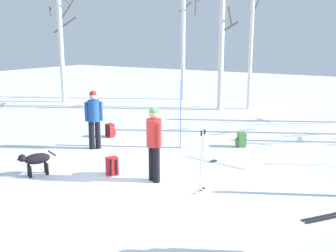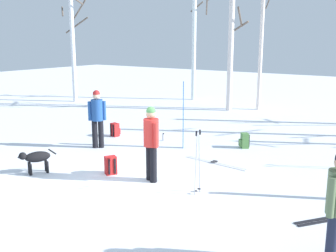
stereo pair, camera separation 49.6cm
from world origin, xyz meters
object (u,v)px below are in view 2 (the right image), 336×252
at_px(ski_poles_0, 198,160).
at_px(birch_tree_3, 261,32).
at_px(dog, 36,158).
at_px(backpack_2, 111,165).
at_px(ski_pair_lying_0, 216,163).
at_px(water_bottle_0, 163,137).
at_px(backpack_1, 244,141).
at_px(birch_tree_1, 194,34).
at_px(ski_pair_lying_1, 336,218).
at_px(birch_tree_0, 73,40).
at_px(backpack_0, 115,130).
at_px(ski_pair_planted_1, 183,115).
at_px(person_2, 151,139).
at_px(birch_tree_2, 231,39).
at_px(person_0, 97,115).

xyz_separation_m(ski_poles_0, birch_tree_3, (-2.89, 10.31, 2.73)).
distance_m(dog, backpack_2, 1.80).
height_order(ski_pair_lying_0, water_bottle_0, water_bottle_0).
bearing_deg(water_bottle_0, ski_poles_0, -45.47).
xyz_separation_m(backpack_1, backpack_2, (-1.65, -4.00, 0.00)).
height_order(water_bottle_0, birch_tree_1, birch_tree_1).
bearing_deg(ski_pair_lying_1, birch_tree_0, 154.27).
distance_m(backpack_0, backpack_1, 4.27).
bearing_deg(ski_pair_lying_1, backpack_2, -174.01).
distance_m(ski_pair_planted_1, birch_tree_3, 7.93).
distance_m(ski_pair_lying_1, backpack_2, 5.03).
relative_size(person_2, birch_tree_0, 0.29).
bearing_deg(dog, birch_tree_3, 85.38).
bearing_deg(birch_tree_1, birch_tree_0, -139.29).
relative_size(ski_poles_0, birch_tree_3, 0.20).
height_order(dog, birch_tree_1, birch_tree_1).
height_order(ski_poles_0, birch_tree_2, birch_tree_2).
distance_m(backpack_2, birch_tree_1, 12.68).
height_order(person_2, ski_poles_0, person_2).
relative_size(ski_pair_lying_1, birch_tree_3, 0.22).
bearing_deg(backpack_2, person_2, 9.78).
height_order(ski_pair_lying_0, birch_tree_1, birch_tree_1).
height_order(ski_pair_lying_1, water_bottle_0, water_bottle_0).
relative_size(backpack_2, birch_tree_3, 0.07).
xyz_separation_m(ski_pair_lying_0, birch_tree_1, (-6.24, 9.20, 3.39)).
height_order(ski_poles_0, birch_tree_0, birch_tree_0).
height_order(person_2, birch_tree_3, birch_tree_3).
height_order(ski_pair_planted_1, birch_tree_0, birch_tree_0).
xyz_separation_m(person_0, water_bottle_0, (1.13, 1.75, -0.86)).
distance_m(backpack_0, birch_tree_3, 8.43).
bearing_deg(ski_pair_lying_0, birch_tree_2, 113.90).
height_order(ski_poles_0, birch_tree_3, birch_tree_3).
height_order(ski_poles_0, water_bottle_0, ski_poles_0).
bearing_deg(backpack_0, birch_tree_0, 146.46).
height_order(person_0, ski_pair_lying_0, person_0).
height_order(water_bottle_0, birch_tree_3, birch_tree_3).
xyz_separation_m(dog, birch_tree_1, (-3.09, 12.37, 3.01)).
distance_m(backpack_2, birch_tree_2, 10.04).
xyz_separation_m(dog, birch_tree_3, (0.92, 11.43, 3.07)).
bearing_deg(birch_tree_2, backpack_0, -97.85).
bearing_deg(person_2, person_0, 155.57).
distance_m(person_2, dog, 2.89).
bearing_deg(birch_tree_2, dog, -89.60).
bearing_deg(backpack_0, birch_tree_2, 82.15).
bearing_deg(birch_tree_2, birch_tree_1, 147.66).
bearing_deg(backpack_2, person_0, 141.15).
xyz_separation_m(person_2, water_bottle_0, (-1.88, 3.12, -0.86)).
bearing_deg(ski_pair_lying_1, water_bottle_0, 154.35).
relative_size(ski_pair_planted_1, birch_tree_2, 0.33).
bearing_deg(backpack_2, dog, -146.69).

